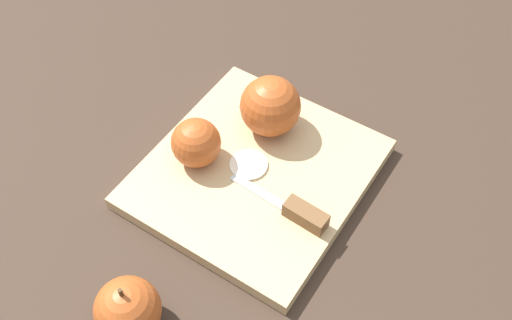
{
  "coord_description": "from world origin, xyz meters",
  "views": [
    {
      "loc": [
        0.45,
        0.23,
        0.69
      ],
      "look_at": [
        0.0,
        0.0,
        0.04
      ],
      "focal_mm": 42.0,
      "sensor_mm": 36.0,
      "label": 1
    }
  ],
  "objects_px": {
    "knife": "(301,213)",
    "apple_whole": "(128,310)",
    "apple_half_left": "(270,106)",
    "apple_half_right": "(196,143)"
  },
  "relations": [
    {
      "from": "apple_half_right",
      "to": "knife",
      "type": "bearing_deg",
      "value": 64.68
    },
    {
      "from": "knife",
      "to": "apple_whole",
      "type": "relative_size",
      "value": 1.66
    },
    {
      "from": "apple_half_right",
      "to": "knife",
      "type": "relative_size",
      "value": 0.46
    },
    {
      "from": "knife",
      "to": "apple_whole",
      "type": "distance_m",
      "value": 0.25
    },
    {
      "from": "apple_half_left",
      "to": "apple_whole",
      "type": "relative_size",
      "value": 0.97
    },
    {
      "from": "knife",
      "to": "apple_whole",
      "type": "bearing_deg",
      "value": 69.68
    },
    {
      "from": "knife",
      "to": "apple_half_right",
      "type": "bearing_deg",
      "value": 1.25
    },
    {
      "from": "apple_half_right",
      "to": "knife",
      "type": "distance_m",
      "value": 0.17
    },
    {
      "from": "apple_half_left",
      "to": "apple_whole",
      "type": "xyz_separation_m",
      "value": [
        0.34,
        -0.02,
        -0.03
      ]
    },
    {
      "from": "apple_half_left",
      "to": "apple_whole",
      "type": "height_order",
      "value": "apple_half_left"
    }
  ]
}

